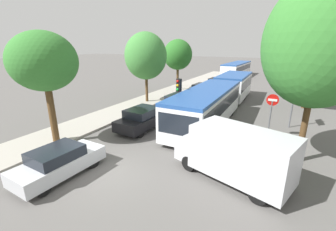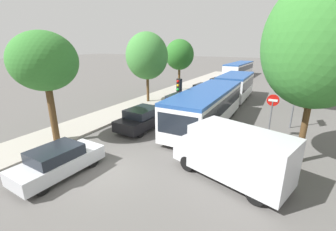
{
  "view_description": "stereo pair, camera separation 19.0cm",
  "coord_description": "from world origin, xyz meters",
  "views": [
    {
      "loc": [
        6.78,
        -6.73,
        5.67
      ],
      "look_at": [
        0.2,
        5.64,
        1.2
      ],
      "focal_mm": 24.0,
      "sensor_mm": 36.0,
      "label": 1
    },
    {
      "loc": [
        6.95,
        -6.64,
        5.67
      ],
      "look_at": [
        0.2,
        5.64,
        1.2
      ],
      "focal_mm": 24.0,
      "sensor_mm": 36.0,
      "label": 2
    }
  ],
  "objects": [
    {
      "name": "queued_car_graphite",
      "position": [
        -1.54,
        10.87,
        0.72
      ],
      "size": [
        1.93,
        4.17,
        1.42
      ],
      "rotation": [
        0.0,
        0.0,
        1.52
      ],
      "color": "#47474C",
      "rests_on": "ground"
    },
    {
      "name": "tree_right_near",
      "position": [
        7.83,
        5.38,
        5.7
      ],
      "size": [
        4.81,
        4.81,
        8.59
      ],
      "color": "#51381E",
      "rests_on": "ground"
    },
    {
      "name": "articulated_bus",
      "position": [
        1.89,
        12.07,
        1.52
      ],
      "size": [
        2.96,
        17.79,
        2.64
      ],
      "rotation": [
        0.0,
        0.0,
        -1.55
      ],
      "color": "silver",
      "rests_on": "ground"
    },
    {
      "name": "queued_car_black",
      "position": [
        -1.68,
        5.48,
        0.76
      ],
      "size": [
        2.02,
        4.38,
        1.49
      ],
      "rotation": [
        0.0,
        0.0,
        1.52
      ],
      "color": "black",
      "rests_on": "ground"
    },
    {
      "name": "no_entry_sign",
      "position": [
        6.18,
        7.79,
        1.88
      ],
      "size": [
        0.7,
        0.08,
        2.82
      ],
      "rotation": [
        0.0,
        0.0,
        -1.57
      ],
      "color": "#56595E",
      "rests_on": "ground"
    },
    {
      "name": "traffic_light",
      "position": [
        0.18,
        7.27,
        2.5
      ],
      "size": [
        0.37,
        0.39,
        3.4
      ],
      "rotation": [
        0.0,
        0.0,
        -1.83
      ],
      "color": "#56595E",
      "rests_on": "ground"
    },
    {
      "name": "tree_right_mid",
      "position": [
        8.51,
        16.92,
        4.49
      ],
      "size": [
        4.5,
        4.5,
        6.85
      ],
      "color": "#51381E",
      "rests_on": "ground"
    },
    {
      "name": "tree_left_near",
      "position": [
        -5.01,
        0.99,
        4.67
      ],
      "size": [
        3.57,
        3.57,
        6.39
      ],
      "color": "#51381E",
      "rests_on": "ground"
    },
    {
      "name": "queued_car_green",
      "position": [
        -1.6,
        22.77,
        0.69
      ],
      "size": [
        1.84,
        3.99,
        1.36
      ],
      "rotation": [
        0.0,
        0.0,
        1.52
      ],
      "color": "#236638",
      "rests_on": "ground"
    },
    {
      "name": "queued_car_silver",
      "position": [
        -1.64,
        -1.2,
        0.69
      ],
      "size": [
        1.84,
        3.98,
        1.36
      ],
      "rotation": [
        0.0,
        0.0,
        1.52
      ],
      "color": "#B7BABF",
      "rests_on": "ground"
    },
    {
      "name": "direction_sign_post",
      "position": [
        7.35,
        10.59,
        2.55
      ],
      "size": [
        0.19,
        1.4,
        3.6
      ],
      "rotation": [
        0.0,
        0.0,
        3.24
      ],
      "color": "#56595E",
      "rests_on": "ground"
    },
    {
      "name": "kerb_strip_left",
      "position": [
        -5.82,
        17.83,
        0.07
      ],
      "size": [
        3.2,
        45.65,
        0.14
      ],
      "primitive_type": "cube",
      "color": "#9E998E",
      "rests_on": "ground"
    },
    {
      "name": "white_van",
      "position": [
        5.3,
        2.23,
        1.24
      ],
      "size": [
        5.35,
        3.31,
        2.31
      ],
      "rotation": [
        0.0,
        0.0,
        2.85
      ],
      "color": "#B7BABF",
      "rests_on": "ground"
    },
    {
      "name": "ground_plane",
      "position": [
        0.0,
        0.0,
        0.0
      ],
      "size": [
        200.0,
        200.0,
        0.0
      ],
      "primitive_type": "plane",
      "color": "#565451"
    },
    {
      "name": "queued_car_blue",
      "position": [
        -1.54,
        17.07,
        0.73
      ],
      "size": [
        1.94,
        4.19,
        1.43
      ],
      "rotation": [
        0.0,
        0.0,
        1.52
      ],
      "color": "#284799",
      "rests_on": "ground"
    },
    {
      "name": "tree_left_far",
      "position": [
        -5.48,
        18.94,
        4.33
      ],
      "size": [
        3.51,
        3.51,
        6.27
      ],
      "color": "#51381E",
      "rests_on": "ground"
    },
    {
      "name": "tree_left_mid",
      "position": [
        -5.52,
        11.85,
        4.57
      ],
      "size": [
        4.04,
        4.04,
        6.81
      ],
      "color": "#51381E",
      "rests_on": "ground"
    },
    {
      "name": "city_bus_rear",
      "position": [
        -1.62,
        35.66,
        1.44
      ],
      "size": [
        3.0,
        11.67,
        2.49
      ],
      "rotation": [
        0.0,
        0.0,
        1.53
      ],
      "color": "silver",
      "rests_on": "ground"
    }
  ]
}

